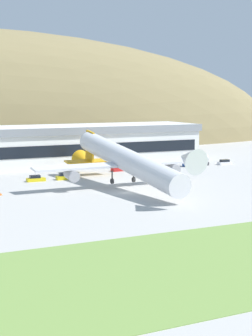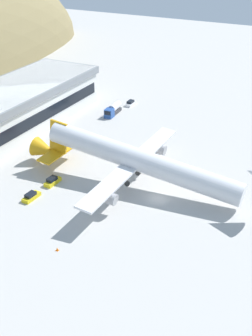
{
  "view_description": "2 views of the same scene",
  "coord_description": "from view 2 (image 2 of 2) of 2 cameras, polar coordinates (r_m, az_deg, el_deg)",
  "views": [
    {
      "loc": [
        -48.64,
        -99.43,
        19.71
      ],
      "look_at": [
        1.61,
        2.77,
        4.66
      ],
      "focal_mm": 60.0,
      "sensor_mm": 36.0,
      "label": 1
    },
    {
      "loc": [
        -73.93,
        -30.48,
        49.48
      ],
      "look_at": [
        1.97,
        8.2,
        4.1
      ],
      "focal_mm": 50.0,
      "sensor_mm": 36.0,
      "label": 2
    }
  ],
  "objects": [
    {
      "name": "traffic_cone_0",
      "position": [
        80.93,
        -8.38,
        -9.75
      ],
      "size": [
        0.52,
        0.52,
        0.58
      ],
      "color": "orange",
      "rests_on": "ground_plane"
    },
    {
      "name": "fuel_truck",
      "position": [
        134.76,
        -1.57,
        7.14
      ],
      "size": [
        7.89,
        2.68,
        3.0
      ],
      "color": "#264C99",
      "rests_on": "ground_plane"
    },
    {
      "name": "service_car_0",
      "position": [
        142.04,
        0.58,
        7.91
      ],
      "size": [
        4.58,
        1.74,
        1.44
      ],
      "color": "silver",
      "rests_on": "ground_plane"
    },
    {
      "name": "cargo_airplane",
      "position": [
        95.8,
        1.42,
        0.86
      ],
      "size": [
        39.57,
        53.8,
        10.69
      ],
      "color": "silver"
    },
    {
      "name": "ground_plane",
      "position": [
        94.04,
        3.92,
        -3.78
      ],
      "size": [
        362.01,
        362.01,
        0.0
      ],
      "primitive_type": "plane",
      "color": "#B7B5AF"
    },
    {
      "name": "service_car_1",
      "position": [
        95.41,
        -11.48,
        -3.41
      ],
      "size": [
        4.28,
        1.8,
        1.42
      ],
      "color": "gold",
      "rests_on": "ground_plane"
    },
    {
      "name": "service_car_2",
      "position": [
        116.47,
        -7.05,
        3.05
      ],
      "size": [
        4.11,
        2.09,
        1.65
      ],
      "color": "#B21E1E",
      "rests_on": "ground_plane"
    },
    {
      "name": "service_car_3",
      "position": [
        99.86,
        -8.95,
        -1.59
      ],
      "size": [
        4.22,
        1.8,
        1.62
      ],
      "color": "gold",
      "rests_on": "ground_plane"
    }
  ]
}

